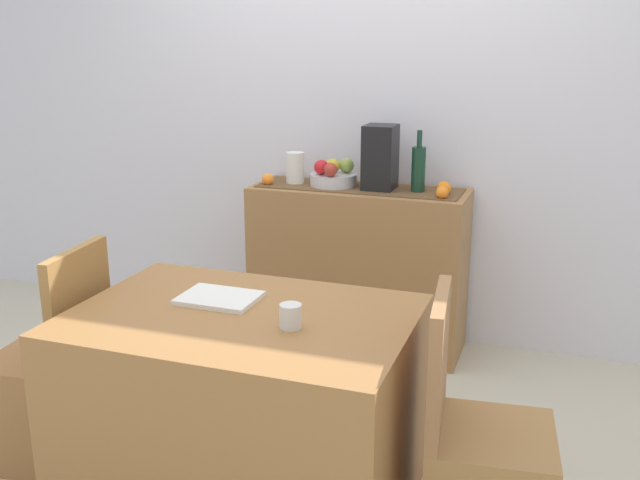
{
  "coord_description": "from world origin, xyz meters",
  "views": [
    {
      "loc": [
        1.1,
        -2.69,
        1.67
      ],
      "look_at": [
        0.04,
        0.34,
        0.76
      ],
      "focal_mm": 40.46,
      "sensor_mm": 36.0,
      "label": 1
    }
  ],
  "objects_px": {
    "wine_bottle": "(418,168)",
    "chair_near_window": "(52,397)",
    "sideboard_console": "(358,268)",
    "coffee_maker": "(380,158)",
    "dining_table": "(244,409)",
    "fruit_bowl": "(333,180)",
    "open_book": "(219,298)",
    "coffee_cup": "(291,316)",
    "ceramic_vase": "(295,168)"
  },
  "relations": [
    {
      "from": "wine_bottle",
      "to": "chair_near_window",
      "type": "distance_m",
      "value": 2.03
    },
    {
      "from": "sideboard_console",
      "to": "chair_near_window",
      "type": "xyz_separation_m",
      "value": [
        -0.84,
        -1.49,
        -0.18
      ]
    },
    {
      "from": "coffee_maker",
      "to": "dining_table",
      "type": "bearing_deg",
      "value": -93.61
    },
    {
      "from": "fruit_bowl",
      "to": "chair_near_window",
      "type": "bearing_deg",
      "value": -114.95
    },
    {
      "from": "sideboard_console",
      "to": "wine_bottle",
      "type": "bearing_deg",
      "value": 0.0
    },
    {
      "from": "coffee_maker",
      "to": "chair_near_window",
      "type": "relative_size",
      "value": 0.38
    },
    {
      "from": "fruit_bowl",
      "to": "dining_table",
      "type": "distance_m",
      "value": 1.61
    },
    {
      "from": "fruit_bowl",
      "to": "open_book",
      "type": "xyz_separation_m",
      "value": [
        0.03,
        -1.4,
        -0.18
      ]
    },
    {
      "from": "wine_bottle",
      "to": "dining_table",
      "type": "xyz_separation_m",
      "value": [
        -0.3,
        -1.5,
        -0.65
      ]
    },
    {
      "from": "wine_bottle",
      "to": "open_book",
      "type": "bearing_deg",
      "value": -107.03
    },
    {
      "from": "sideboard_console",
      "to": "coffee_maker",
      "type": "bearing_deg",
      "value": 0.0
    },
    {
      "from": "sideboard_console",
      "to": "coffee_cup",
      "type": "height_order",
      "value": "sideboard_console"
    },
    {
      "from": "wine_bottle",
      "to": "coffee_maker",
      "type": "distance_m",
      "value": 0.21
    },
    {
      "from": "fruit_bowl",
      "to": "ceramic_vase",
      "type": "relative_size",
      "value": 1.45
    },
    {
      "from": "coffee_maker",
      "to": "open_book",
      "type": "bearing_deg",
      "value": -99.18
    },
    {
      "from": "fruit_bowl",
      "to": "coffee_maker",
      "type": "relative_size",
      "value": 0.74
    },
    {
      "from": "fruit_bowl",
      "to": "dining_table",
      "type": "xyz_separation_m",
      "value": [
        0.16,
        -1.5,
        -0.56
      ]
    },
    {
      "from": "wine_bottle",
      "to": "open_book",
      "type": "distance_m",
      "value": 1.49
    },
    {
      "from": "coffee_cup",
      "to": "sideboard_console",
      "type": "bearing_deg",
      "value": 98.24
    },
    {
      "from": "dining_table",
      "to": "coffee_cup",
      "type": "relative_size",
      "value": 14.58
    },
    {
      "from": "coffee_maker",
      "to": "dining_table",
      "type": "relative_size",
      "value": 0.29
    },
    {
      "from": "sideboard_console",
      "to": "chair_near_window",
      "type": "height_order",
      "value": "chair_near_window"
    },
    {
      "from": "sideboard_console",
      "to": "open_book",
      "type": "distance_m",
      "value": 1.44
    },
    {
      "from": "dining_table",
      "to": "coffee_maker",
      "type": "bearing_deg",
      "value": 86.39
    },
    {
      "from": "fruit_bowl",
      "to": "coffee_maker",
      "type": "distance_m",
      "value": 0.29
    },
    {
      "from": "ceramic_vase",
      "to": "coffee_cup",
      "type": "xyz_separation_m",
      "value": [
        0.59,
        -1.55,
        -0.2
      ]
    },
    {
      "from": "coffee_maker",
      "to": "coffee_cup",
      "type": "xyz_separation_m",
      "value": [
        0.11,
        -1.55,
        -0.28
      ]
    },
    {
      "from": "coffee_cup",
      "to": "ceramic_vase",
      "type": "bearing_deg",
      "value": 110.73
    },
    {
      "from": "wine_bottle",
      "to": "coffee_cup",
      "type": "height_order",
      "value": "wine_bottle"
    },
    {
      "from": "dining_table",
      "to": "chair_near_window",
      "type": "relative_size",
      "value": 1.32
    },
    {
      "from": "fruit_bowl",
      "to": "open_book",
      "type": "distance_m",
      "value": 1.42
    },
    {
      "from": "dining_table",
      "to": "wine_bottle",
      "type": "bearing_deg",
      "value": 78.74
    },
    {
      "from": "wine_bottle",
      "to": "open_book",
      "type": "height_order",
      "value": "wine_bottle"
    },
    {
      "from": "coffee_cup",
      "to": "open_book",
      "type": "bearing_deg",
      "value": 156.13
    },
    {
      "from": "coffee_cup",
      "to": "fruit_bowl",
      "type": "bearing_deg",
      "value": 103.38
    },
    {
      "from": "wine_bottle",
      "to": "chair_near_window",
      "type": "height_order",
      "value": "wine_bottle"
    },
    {
      "from": "coffee_cup",
      "to": "chair_near_window",
      "type": "height_order",
      "value": "chair_near_window"
    },
    {
      "from": "open_book",
      "to": "coffee_maker",
      "type": "bearing_deg",
      "value": 81.16
    },
    {
      "from": "ceramic_vase",
      "to": "dining_table",
      "type": "xyz_separation_m",
      "value": [
        0.38,
        -1.5,
        -0.61
      ]
    },
    {
      "from": "wine_bottle",
      "to": "ceramic_vase",
      "type": "distance_m",
      "value": 0.68
    },
    {
      "from": "sideboard_console",
      "to": "dining_table",
      "type": "xyz_separation_m",
      "value": [
        0.02,
        -1.5,
        -0.08
      ]
    },
    {
      "from": "coffee_maker",
      "to": "chair_near_window",
      "type": "bearing_deg",
      "value": -122.48
    },
    {
      "from": "open_book",
      "to": "sideboard_console",
      "type": "bearing_deg",
      "value": 85.63
    },
    {
      "from": "chair_near_window",
      "to": "wine_bottle",
      "type": "bearing_deg",
      "value": 52.31
    },
    {
      "from": "sideboard_console",
      "to": "dining_table",
      "type": "relative_size",
      "value": 0.97
    },
    {
      "from": "fruit_bowl",
      "to": "chair_near_window",
      "type": "distance_m",
      "value": 1.78
    },
    {
      "from": "ceramic_vase",
      "to": "coffee_cup",
      "type": "relative_size",
      "value": 2.13
    },
    {
      "from": "fruit_bowl",
      "to": "chair_near_window",
      "type": "height_order",
      "value": "fruit_bowl"
    },
    {
      "from": "wine_bottle",
      "to": "coffee_maker",
      "type": "height_order",
      "value": "coffee_maker"
    },
    {
      "from": "sideboard_console",
      "to": "wine_bottle",
      "type": "height_order",
      "value": "wine_bottle"
    }
  ]
}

